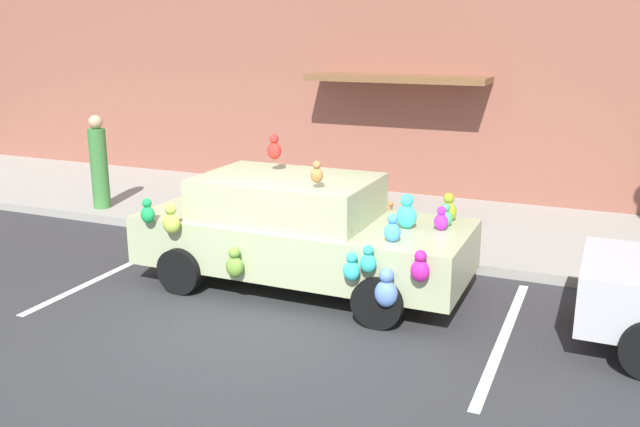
{
  "coord_description": "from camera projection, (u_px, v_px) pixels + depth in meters",
  "views": [
    {
      "loc": [
        3.81,
        -6.67,
        3.5
      ],
      "look_at": [
        -0.01,
        2.2,
        0.9
      ],
      "focal_mm": 38.67,
      "sensor_mm": 36.0,
      "label": 1
    }
  ],
  "objects": [
    {
      "name": "teddy_bear_on_sidewalk",
      "position": [
        384.0,
        223.0,
        11.09
      ],
      "size": [
        0.36,
        0.3,
        0.69
      ],
      "color": "#9E723D",
      "rests_on": "sidewalk"
    },
    {
      "name": "sidewalk",
      "position": [
        381.0,
        220.0,
        12.69
      ],
      "size": [
        24.0,
        4.0,
        0.15
      ],
      "primitive_type": "cube",
      "color": "gray",
      "rests_on": "ground"
    },
    {
      "name": "parking_stripe_front",
      "position": [
        504.0,
        337.0,
        8.07
      ],
      "size": [
        0.12,
        3.6,
        0.01
      ],
      "primitive_type": "cube",
      "color": "silver",
      "rests_on": "ground"
    },
    {
      "name": "pedestrian_walking_past",
      "position": [
        99.0,
        164.0,
        13.1
      ],
      "size": [
        0.33,
        0.33,
        1.78
      ],
      "color": "#3B7B38",
      "rests_on": "sidewalk"
    },
    {
      "name": "parking_stripe_rear",
      "position": [
        114.0,
        271.0,
        10.25
      ],
      "size": [
        0.12,
        3.6,
        0.01
      ],
      "primitive_type": "cube",
      "color": "silver",
      "rests_on": "ground"
    },
    {
      "name": "ground_plane",
      "position": [
        249.0,
        329.0,
        8.28
      ],
      "size": [
        60.0,
        60.0,
        0.0
      ],
      "primitive_type": "plane",
      "color": "#2D2D30"
    },
    {
      "name": "plush_covered_car",
      "position": [
        299.0,
        231.0,
        9.5
      ],
      "size": [
        4.55,
        2.15,
        2.07
      ],
      "color": "#A7B386",
      "rests_on": "ground"
    },
    {
      "name": "storefront_building",
      "position": [
        418.0,
        44.0,
        13.78
      ],
      "size": [
        24.0,
        1.25,
        6.4
      ],
      "color": "brown",
      "rests_on": "ground"
    }
  ]
}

